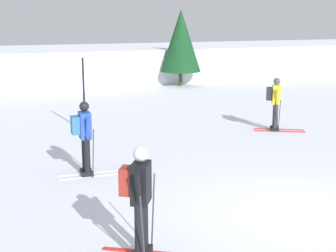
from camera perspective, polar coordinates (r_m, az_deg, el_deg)
ground_plane at (r=9.12m, az=15.44°, el=-10.31°), size 120.00×120.00×0.00m
far_snow_ridge at (r=28.56m, az=-12.25°, el=7.20°), size 80.00×8.14×1.90m
skier_black at (r=7.03m, az=-3.41°, el=-8.43°), size 1.54×1.18×1.71m
skier_blue at (r=10.87m, az=-9.98°, el=-1.03°), size 1.62×1.00×1.71m
skier_yellow at (r=15.53m, az=12.70°, el=2.91°), size 1.56×1.14×1.71m
trail_marker_pole at (r=15.16m, az=-10.02°, el=3.64°), size 0.06×0.06×2.35m
conifer_far_left at (r=25.66m, az=1.54°, el=10.16°), size 2.15×2.15×4.04m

